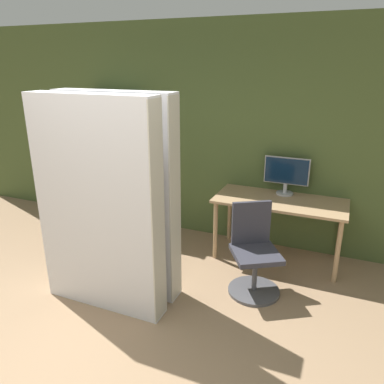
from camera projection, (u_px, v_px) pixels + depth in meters
wall_back at (209, 134)px, 4.71m from camera, size 8.00×0.06×2.70m
desk at (280, 207)px, 4.25m from camera, size 1.46×0.67×0.74m
monitor at (286, 173)px, 4.33m from camera, size 0.51×0.20×0.44m
office_chair at (254, 258)px, 3.73m from camera, size 0.61×0.61×0.91m
bookshelf at (111, 158)px, 5.24m from camera, size 0.73×0.29×1.86m
mattress_near at (99, 208)px, 3.32m from camera, size 1.21×0.22×1.98m
mattress_far at (120, 196)px, 3.61m from camera, size 1.21×0.22×1.98m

